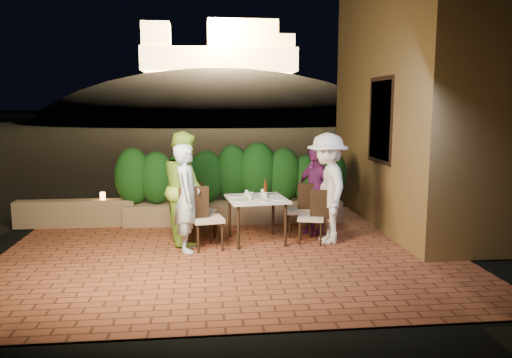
{
  "coord_description": "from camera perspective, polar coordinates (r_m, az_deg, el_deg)",
  "views": [
    {
      "loc": [
        -0.4,
        -7.21,
        2.28
      ],
      "look_at": [
        0.48,
        0.96,
        1.05
      ],
      "focal_mm": 35.0,
      "sensor_mm": 36.0,
      "label": 1
    }
  ],
  "objects": [
    {
      "name": "ground",
      "position": [
        7.58,
        -2.89,
        -9.16
      ],
      "size": [
        400.0,
        400.0,
        0.0
      ],
      "primitive_type": "plane",
      "color": "black",
      "rests_on": "ground"
    },
    {
      "name": "chair_left_front",
      "position": [
        7.96,
        -5.55,
        -4.41
      ],
      "size": [
        0.55,
        0.55,
        1.01
      ],
      "primitive_type": null,
      "rotation": [
        0.0,
        0.0,
        0.18
      ],
      "color": "black",
      "rests_on": "ground"
    },
    {
      "name": "chair_right_back",
      "position": [
        8.77,
        4.92,
        -3.47
      ],
      "size": [
        0.47,
        0.47,
        0.93
      ],
      "primitive_type": null,
      "rotation": [
        0.0,
        0.0,
        3.05
      ],
      "color": "black",
      "rests_on": "ground"
    },
    {
      "name": "plate_se",
      "position": [
        8.56,
        1.61,
        -1.75
      ],
      "size": [
        0.2,
        0.2,
        0.01
      ],
      "primitive_type": "cylinder",
      "color": "white",
      "rests_on": "dining_table"
    },
    {
      "name": "glass_sw",
      "position": [
        8.43,
        -1.07,
        -1.61
      ],
      "size": [
        0.06,
        0.06,
        0.1
      ],
      "primitive_type": "cylinder",
      "color": "silver",
      "rests_on": "dining_table"
    },
    {
      "name": "hill",
      "position": [
        67.55,
        -4.11,
        3.17
      ],
      "size": [
        52.0,
        40.0,
        22.0
      ],
      "primitive_type": "ellipsoid",
      "color": "black",
      "rests_on": "ground"
    },
    {
      "name": "terrace_floor",
      "position": [
        8.07,
        -3.1,
        -8.46
      ],
      "size": [
        7.0,
        6.0,
        0.15
      ],
      "primitive_type": "cube",
      "color": "brown",
      "rests_on": "ground"
    },
    {
      "name": "planter",
      "position": [
        9.75,
        -2.51,
        -3.81
      ],
      "size": [
        4.2,
        0.55,
        0.4
      ],
      "primitive_type": "cube",
      "color": "#77634C",
      "rests_on": "ground"
    },
    {
      "name": "window_frame",
      "position": [
        9.29,
        14.15,
        6.53
      ],
      "size": [
        0.06,
        1.15,
        1.55
      ],
      "primitive_type": "cube",
      "color": "black",
      "rests_on": "building_wall"
    },
    {
      "name": "plate_front",
      "position": [
        7.96,
        0.94,
        -2.53
      ],
      "size": [
        0.21,
        0.21,
        0.01
      ],
      "primitive_type": "cylinder",
      "color": "white",
      "rests_on": "dining_table"
    },
    {
      "name": "diner_blue",
      "position": [
        7.82,
        -7.9,
        -2.16
      ],
      "size": [
        0.41,
        0.62,
        1.69
      ],
      "primitive_type": "imported",
      "rotation": [
        0.0,
        0.0,
        1.56
      ],
      "color": "silver",
      "rests_on": "ground"
    },
    {
      "name": "beer_bottle",
      "position": [
        8.35,
        1.08,
        -1.02
      ],
      "size": [
        0.06,
        0.06,
        0.29
      ],
      "primitive_type": null,
      "color": "#49200C",
      "rests_on": "dining_table"
    },
    {
      "name": "chair_left_back",
      "position": [
        8.44,
        -6.27,
        -3.71
      ],
      "size": [
        0.55,
        0.55,
        1.0
      ],
      "primitive_type": null,
      "rotation": [
        0.0,
        0.0,
        -0.21
      ],
      "color": "black",
      "rests_on": "ground"
    },
    {
      "name": "chair_right_front",
      "position": [
        8.3,
        6.31,
        -4.28
      ],
      "size": [
        0.51,
        0.51,
        0.9
      ],
      "primitive_type": null,
      "rotation": [
        0.0,
        0.0,
        2.87
      ],
      "color": "black",
      "rests_on": "ground"
    },
    {
      "name": "glass_ne",
      "position": [
        8.21,
        1.07,
        -1.87
      ],
      "size": [
        0.06,
        0.06,
        0.1
      ],
      "primitive_type": "cylinder",
      "color": "silver",
      "rests_on": "dining_table"
    },
    {
      "name": "glass_nw",
      "position": [
        8.05,
        -0.69,
        -2.07
      ],
      "size": [
        0.06,
        0.06,
        0.1
      ],
      "primitive_type": "cylinder",
      "color": "silver",
      "rests_on": "dining_table"
    },
    {
      "name": "window_pane",
      "position": [
        9.29,
        14.21,
        6.53
      ],
      "size": [
        0.08,
        1.0,
        1.4
      ],
      "primitive_type": "cube",
      "color": "black",
      "rests_on": "building_wall"
    },
    {
      "name": "plate_sw",
      "position": [
        8.38,
        -2.34,
        -1.97
      ],
      "size": [
        0.24,
        0.24,
        0.01
      ],
      "primitive_type": "cylinder",
      "color": "white",
      "rests_on": "dining_table"
    },
    {
      "name": "glass_se",
      "position": [
        8.39,
        0.81,
        -1.57
      ],
      "size": [
        0.07,
        0.07,
        0.12
      ],
      "primitive_type": "cylinder",
      "color": "silver",
      "rests_on": "dining_table"
    },
    {
      "name": "plate_centre",
      "position": [
        8.22,
        0.12,
        -2.17
      ],
      "size": [
        0.22,
        0.22,
        0.01
      ],
      "primitive_type": "cylinder",
      "color": "white",
      "rests_on": "dining_table"
    },
    {
      "name": "diner_white",
      "position": [
        8.28,
        8.14,
        -1.08
      ],
      "size": [
        0.69,
        1.19,
        1.83
      ],
      "primitive_type": "imported",
      "rotation": [
        0.0,
        0.0,
        -1.56
      ],
      "color": "white",
      "rests_on": "ground"
    },
    {
      "name": "parapet",
      "position": [
        10.02,
        -19.93,
        -3.7
      ],
      "size": [
        2.2,
        0.3,
        0.5
      ],
      "primitive_type": "cube",
      "color": "#77634C",
      "rests_on": "ground"
    },
    {
      "name": "plate_ne",
      "position": [
        8.12,
        2.64,
        -2.31
      ],
      "size": [
        0.24,
        0.24,
        0.01
      ],
      "primitive_type": "cylinder",
      "color": "white",
      "rests_on": "dining_table"
    },
    {
      "name": "plate_nw",
      "position": [
        7.95,
        -1.46,
        -2.54
      ],
      "size": [
        0.23,
        0.23,
        0.01
      ],
      "primitive_type": "cylinder",
      "color": "white",
      "rests_on": "dining_table"
    },
    {
      "name": "diner_purple",
      "position": [
        8.85,
        6.77,
        -1.31
      ],
      "size": [
        0.77,
        0.98,
        1.56
      ],
      "primitive_type": "imported",
      "rotation": [
        0.0,
        0.0,
        -1.07
      ],
      "color": "#712775",
      "rests_on": "ground"
    },
    {
      "name": "dining_table",
      "position": [
        8.34,
        0.07,
        -4.69
      ],
      "size": [
        1.04,
        1.04,
        0.75
      ],
      "primitive_type": null,
      "rotation": [
        0.0,
        0.0,
        0.12
      ],
      "color": "white",
      "rests_on": "ground"
    },
    {
      "name": "building_wall",
      "position": [
        10.04,
        17.54,
        9.38
      ],
      "size": [
        1.6,
        5.0,
        5.0
      ],
      "primitive_type": "cube",
      "color": "olive",
      "rests_on": "ground"
    },
    {
      "name": "parapet_lamp",
      "position": [
        9.85,
        -17.12,
        -1.87
      ],
      "size": [
        0.1,
        0.1,
        0.14
      ],
      "primitive_type": "cylinder",
      "color": "orange",
      "rests_on": "parapet"
    },
    {
      "name": "bowl",
      "position": [
        8.5,
        -0.84,
        -1.71
      ],
      "size": [
        0.2,
        0.2,
        0.04
      ],
      "primitive_type": "imported",
      "rotation": [
        0.0,
        0.0,
        -0.15
      ],
      "color": "white",
      "rests_on": "dining_table"
    },
    {
      "name": "hedge",
      "position": [
        9.62,
        -2.54,
        0.56
      ],
      "size": [
        4.0,
        0.7,
        1.1
      ],
      "primitive_type": null,
      "color": "#0F3810",
      "rests_on": "planter"
    },
    {
      "name": "diner_green",
      "position": [
        8.3,
        -8.06,
        -0.96
      ],
      "size": [
        0.86,
        1.02,
        1.85
      ],
      "primitive_type": "imported",
      "rotation": [
        0.0,
        0.0,
        1.76
      ],
      "color": "#8FCB3F",
      "rests_on": "ground"
    },
    {
      "name": "fortress",
      "position": [
        67.75,
        -4.24,
        15.47
      ],
      "size": [
        26.0,
        8.0,
        8.0
      ],
      "primitive_type": null,
      "color": "#FFCC7A",
      "rests_on": "hill"
    }
  ]
}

